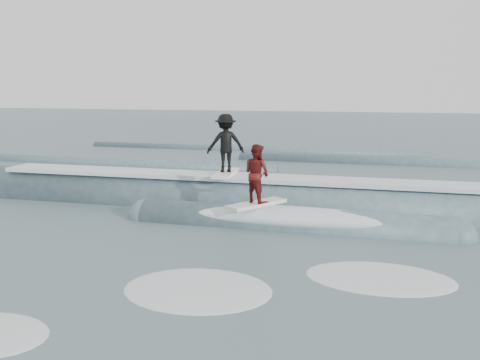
# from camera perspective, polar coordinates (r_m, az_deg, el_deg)

# --- Properties ---
(ground) EXTENTS (160.00, 160.00, 0.00)m
(ground) POSITION_cam_1_polar(r_m,az_deg,el_deg) (12.41, -6.29, -8.94)
(ground) COLOR #3B5157
(ground) RESTS_ON ground
(breaking_wave) EXTENTS (21.84, 3.79, 2.03)m
(breaking_wave) POSITION_cam_1_polar(r_m,az_deg,el_deg) (17.52, 1.60, -3.14)
(breaking_wave) COLOR #37545C
(breaking_wave) RESTS_ON ground
(surfer_black) EXTENTS (1.44, 2.04, 2.04)m
(surfer_black) POSITION_cam_1_polar(r_m,az_deg,el_deg) (17.88, -1.54, 3.78)
(surfer_black) COLOR white
(surfer_black) RESTS_ON ground
(surfer_red) EXTENTS (1.55, 1.98, 1.81)m
(surfer_red) POSITION_cam_1_polar(r_m,az_deg,el_deg) (15.45, 1.79, 0.36)
(surfer_red) COLOR white
(surfer_red) RESTS_ON ground
(whitewater) EXTENTS (14.96, 7.78, 0.10)m
(whitewater) POSITION_cam_1_polar(r_m,az_deg,el_deg) (12.02, -11.79, -9.71)
(whitewater) COLOR white
(whitewater) RESTS_ON ground
(far_swells) EXTENTS (41.10, 8.65, 0.80)m
(far_swells) POSITION_cam_1_polar(r_m,az_deg,el_deg) (29.43, 3.52, 2.05)
(far_swells) COLOR #37545C
(far_swells) RESTS_ON ground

